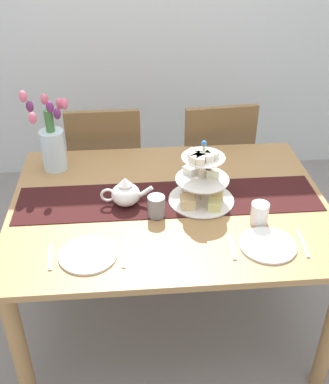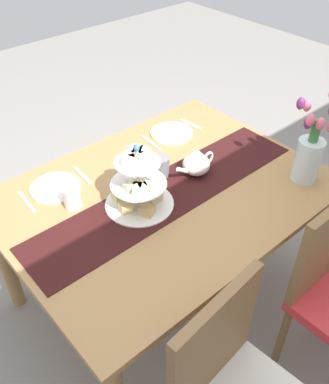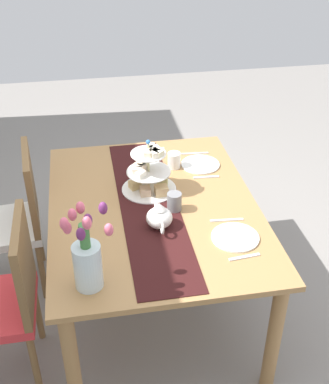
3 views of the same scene
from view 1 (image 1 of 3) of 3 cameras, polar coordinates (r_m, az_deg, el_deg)
ground_plane at (r=2.61m, az=0.49°, el=-14.63°), size 8.00×8.00×0.00m
dining_table at (r=2.18m, az=0.56°, el=-3.38°), size 1.44×1.09×0.73m
chair_left at (r=2.90m, az=-7.09°, el=3.31°), size 0.42×0.42×0.91m
chair_right at (r=2.94m, az=5.97°, el=3.85°), size 0.46×0.46×0.91m
table_runner at (r=2.15m, az=0.52°, el=-0.87°), size 1.39×0.30×0.00m
tiered_cake_stand at (r=2.09m, az=4.53°, el=1.20°), size 0.30×0.30×0.30m
teapot at (r=2.09m, az=-4.80°, el=-0.17°), size 0.24×0.13×0.14m
tulip_vase at (r=2.38m, az=-13.61°, el=6.03°), size 0.22×0.20×0.42m
dinner_plate_left at (r=1.85m, az=-9.34°, el=-7.58°), size 0.23×0.23×0.01m
fork_left at (r=1.87m, az=-13.79°, el=-7.74°), size 0.03×0.15×0.01m
knife_left at (r=1.85m, az=-4.82°, el=-7.46°), size 0.03×0.17×0.01m
dinner_plate_right at (r=1.92m, az=12.54°, el=-6.35°), size 0.23×0.23×0.01m
fork_right at (r=1.89m, az=8.28°, el=-6.72°), size 0.03×0.15×0.01m
knife_right at (r=1.97m, az=16.60°, el=-6.06°), size 0.03×0.17×0.01m
mug_grey at (r=2.01m, az=-1.00°, el=-1.75°), size 0.08×0.08×0.09m
mug_white_text at (r=2.02m, az=11.56°, el=-2.55°), size 0.08×0.08×0.09m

